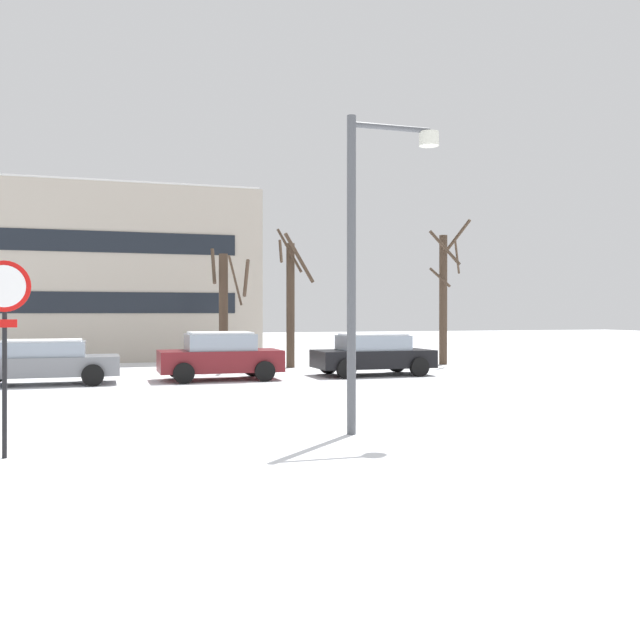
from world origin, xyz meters
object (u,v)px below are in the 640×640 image
parked_car_gray (43,361)px  parked_car_maroon (220,356)px  parked_car_black (373,354)px  stop_sign (4,319)px  street_lamp (368,240)px

parked_car_gray → parked_car_maroon: bearing=-0.4°
parked_car_maroon → parked_car_black: bearing=1.1°
stop_sign → parked_car_gray: stop_sign is taller
street_lamp → parked_car_gray: size_ratio=1.29×
street_lamp → parked_car_maroon: size_ratio=1.46×
parked_car_gray → parked_car_black: 10.54m
stop_sign → parked_car_maroon: 12.15m
street_lamp → parked_car_black: 11.92m
street_lamp → parked_car_maroon: (-0.92, 10.67, -2.66)m
stop_sign → parked_car_black: bearing=47.4°
stop_sign → street_lamp: size_ratio=0.52×
parked_car_gray → parked_car_maroon: 5.27m
street_lamp → stop_sign: bearing=-176.6°
stop_sign → parked_car_maroon: stop_sign is taller
parked_car_gray → parked_car_maroon: (5.27, -0.04, 0.08)m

